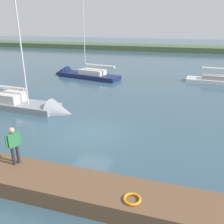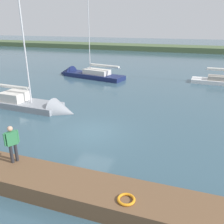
# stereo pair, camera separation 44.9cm
# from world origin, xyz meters

# --- Properties ---
(ground_plane) EXTENTS (200.00, 200.00, 0.00)m
(ground_plane) POSITION_xyz_m (0.00, 0.00, 0.00)
(ground_plane) COLOR #385666
(far_shoreline) EXTENTS (180.00, 8.00, 2.40)m
(far_shoreline) POSITION_xyz_m (0.00, -51.00, 0.00)
(far_shoreline) COLOR #4C603D
(far_shoreline) RESTS_ON ground_plane
(dock_pier) EXTENTS (23.52, 1.94, 0.75)m
(dock_pier) POSITION_xyz_m (0.00, 5.83, 0.37)
(dock_pier) COLOR brown
(dock_pier) RESTS_ON ground_plane
(life_ring_buoy) EXTENTS (0.66, 0.66, 0.10)m
(life_ring_buoy) POSITION_xyz_m (-4.08, 6.22, 0.80)
(life_ring_buoy) COLOR orange
(life_ring_buoy) RESTS_ON dock_pier
(sailboat_near_dock) EXTENTS (10.03, 4.30, 12.48)m
(sailboat_near_dock) POSITION_xyz_m (7.72, -15.48, 0.19)
(sailboat_near_dock) COLOR navy
(sailboat_near_dock) RESTS_ON ground_plane
(sailboat_outer_mooring) EXTENTS (8.64, 2.55, 10.78)m
(sailboat_outer_mooring) POSITION_xyz_m (6.26, -2.68, 0.16)
(sailboat_outer_mooring) COLOR gray
(sailboat_outer_mooring) RESTS_ON ground_plane
(person_on_dock) EXTENTS (0.42, 0.59, 1.76)m
(person_on_dock) POSITION_xyz_m (1.41, 5.40, 1.77)
(person_on_dock) COLOR #28282D
(person_on_dock) RESTS_ON dock_pier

